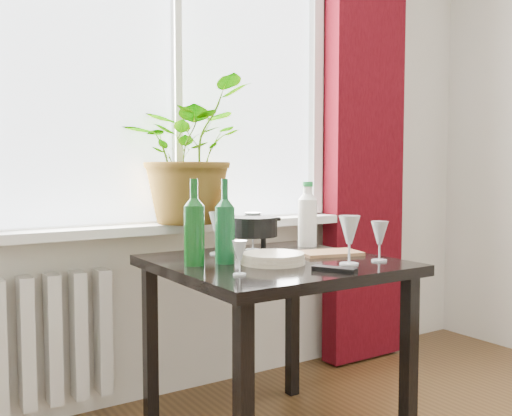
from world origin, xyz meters
TOP-DOWN VIEW (x-y plane):
  - window at (0.00, 2.22)m, footprint 1.72×0.08m
  - windowsill at (0.00, 2.15)m, footprint 1.72×0.20m
  - curtain at (1.12, 2.12)m, footprint 0.50×0.12m
  - radiator at (-0.75, 2.18)m, footprint 0.80×0.10m
  - table at (0.10, 1.55)m, footprint 0.85×0.85m
  - potted_plant at (0.00, 2.10)m, footprint 0.79×0.77m
  - wine_bottle_left at (-0.22, 1.61)m, footprint 0.09×0.09m
  - wine_bottle_right at (-0.10, 1.59)m, footprint 0.09×0.09m
  - bottle_amber at (0.07, 1.90)m, footprint 0.07×0.07m
  - cleaning_bottle at (0.45, 1.79)m, footprint 0.09×0.09m
  - wineglass_front_right at (0.27, 1.31)m, footprint 0.09×0.09m
  - wineglass_far_right at (0.42, 1.30)m, footprint 0.07×0.07m
  - wineglass_back_center at (0.17, 1.80)m, footprint 0.09×0.09m
  - wineglass_back_left at (-0.01, 1.80)m, footprint 0.08×0.08m
  - wineglass_front_left at (-0.18, 1.35)m, footprint 0.06×0.06m
  - plate_stack at (0.05, 1.48)m, footprint 0.26×0.26m
  - fondue_pot at (0.11, 1.71)m, footprint 0.25×0.22m
  - tv_remote at (0.13, 1.23)m, footprint 0.11×0.16m
  - cutting_board at (0.37, 1.54)m, footprint 0.28×0.21m

SIDE VIEW (x-z plane):
  - radiator at x=-0.75m, z-range 0.10..0.66m
  - table at x=0.10m, z-range 0.28..1.02m
  - cutting_board at x=0.37m, z-range 0.74..0.75m
  - tv_remote at x=0.13m, z-range 0.74..0.76m
  - plate_stack at x=0.05m, z-range 0.74..0.78m
  - wineglass_front_left at x=-0.18m, z-range 0.74..0.86m
  - fondue_pot at x=0.11m, z-range 0.74..0.90m
  - wineglass_far_right at x=0.42m, z-range 0.74..0.90m
  - windowsill at x=0.00m, z-range 0.80..0.84m
  - wineglass_back_center at x=0.17m, z-range 0.74..0.91m
  - wineglass_back_left at x=-0.01m, z-range 0.74..0.92m
  - wineglass_front_right at x=0.27m, z-range 0.74..0.93m
  - bottle_amber at x=0.07m, z-range 0.74..1.01m
  - cleaning_bottle at x=0.45m, z-range 0.74..1.04m
  - wine_bottle_right at x=-0.10m, z-range 0.74..1.06m
  - wine_bottle_left at x=-0.22m, z-range 0.74..1.06m
  - potted_plant at x=0.00m, z-range 0.84..1.51m
  - curtain at x=1.12m, z-range 0.01..2.58m
  - window at x=0.00m, z-range 0.79..2.41m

